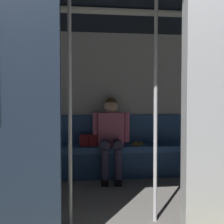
{
  "coord_description": "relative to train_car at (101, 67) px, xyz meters",
  "views": [
    {
      "loc": [
        0.37,
        2.17,
        1.17
      ],
      "look_at": [
        -0.08,
        -1.25,
        1.02
      ],
      "focal_mm": 47.64,
      "sensor_mm": 36.0,
      "label": 1
    }
  ],
  "objects": [
    {
      "name": "grab_pole_far",
      "position": [
        -0.46,
        0.64,
        -0.44
      ],
      "size": [
        0.04,
        0.04,
        2.2
      ],
      "primitive_type": "cylinder",
      "color": "silver",
      "rests_on": "ground_plane"
    },
    {
      "name": "book",
      "position": [
        -0.68,
        -1.11,
        -1.05
      ],
      "size": [
        0.22,
        0.26,
        0.03
      ],
      "primitive_type": "cube",
      "rotation": [
        0.0,
        0.0,
        -0.4
      ],
      "color": "gold",
      "rests_on": "bench_seat"
    },
    {
      "name": "train_car",
      "position": [
        0.0,
        0.0,
        0.0
      ],
      "size": [
        6.4,
        2.74,
        2.34
      ],
      "color": "#ADAFB5",
      "rests_on": "ground_plane"
    },
    {
      "name": "handbag",
      "position": [
        0.09,
        -1.06,
        -0.98
      ],
      "size": [
        0.26,
        0.15,
        0.17
      ],
      "color": "maroon",
      "rests_on": "bench_seat"
    },
    {
      "name": "person_seated",
      "position": [
        -0.24,
        -0.98,
        -0.85
      ],
      "size": [
        0.55,
        0.7,
        1.2
      ],
      "color": "pink",
      "rests_on": "ground_plane"
    },
    {
      "name": "bench_seat",
      "position": [
        -0.06,
        -1.03,
        -1.18
      ],
      "size": [
        2.67,
        0.44,
        0.47
      ],
      "color": "#38609E",
      "rests_on": "ground_plane"
    },
    {
      "name": "grab_pole_door",
      "position": [
        0.34,
        0.65,
        -0.44
      ],
      "size": [
        0.04,
        0.04,
        2.2
      ],
      "primitive_type": "cylinder",
      "color": "silver",
      "rests_on": "ground_plane"
    }
  ]
}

